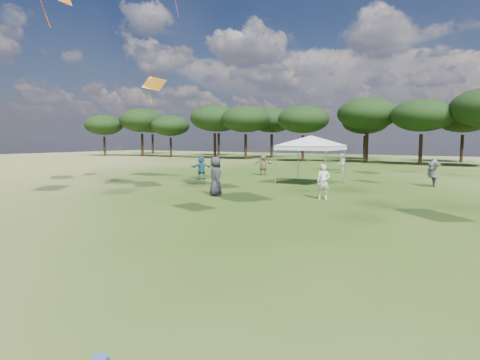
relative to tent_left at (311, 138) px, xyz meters
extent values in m
cylinder|color=black|center=(-43.42, 21.11, -1.24)|extent=(0.35, 0.35, 3.09)
ellipsoid|color=black|center=(-43.42, 21.11, 2.16)|extent=(6.01, 6.01, 3.24)
cylinder|color=black|center=(-37.14, 23.19, -1.03)|extent=(0.40, 0.40, 3.51)
ellipsoid|color=black|center=(-37.14, 23.19, 2.83)|extent=(6.82, 6.82, 3.68)
cylinder|color=black|center=(-31.28, 23.20, -1.33)|extent=(0.33, 0.33, 2.92)
ellipsoid|color=black|center=(-31.28, 23.20, 1.88)|extent=(5.67, 5.67, 3.06)
cylinder|color=black|center=(-23.39, 23.39, -1.04)|extent=(0.40, 0.40, 3.49)
ellipsoid|color=black|center=(-23.39, 23.39, 2.80)|extent=(6.79, 6.79, 3.66)
cylinder|color=black|center=(-18.24, 23.11, -1.13)|extent=(0.38, 0.38, 3.32)
ellipsoid|color=black|center=(-18.24, 23.11, 2.52)|extent=(6.44, 6.44, 3.47)
cylinder|color=black|center=(-9.83, 22.40, -1.22)|extent=(0.36, 0.36, 3.14)
ellipsoid|color=black|center=(-9.83, 22.40, 2.24)|extent=(6.11, 6.11, 3.29)
cylinder|color=black|center=(-2.71, 23.91, -1.06)|extent=(0.40, 0.40, 3.46)
ellipsoid|color=black|center=(-2.71, 23.91, 2.75)|extent=(6.73, 6.73, 3.63)
cylinder|color=black|center=(3.10, 22.73, -1.18)|extent=(0.37, 0.37, 3.21)
ellipsoid|color=black|center=(3.10, 22.73, 2.35)|extent=(6.24, 6.24, 3.36)
cylinder|color=black|center=(-43.26, 31.89, -1.01)|extent=(0.41, 0.41, 3.56)
ellipsoid|color=black|center=(-43.26, 31.89, 2.91)|extent=(6.92, 6.92, 3.73)
cylinder|color=black|center=(-28.42, 31.66, -0.98)|extent=(0.41, 0.41, 3.62)
ellipsoid|color=black|center=(-28.42, 31.66, 3.01)|extent=(7.03, 7.03, 3.79)
cylinder|color=black|center=(-17.72, 29.66, -1.10)|extent=(0.39, 0.39, 3.37)
ellipsoid|color=black|center=(-17.72, 29.66, 2.60)|extent=(6.54, 6.54, 3.53)
cylinder|color=black|center=(-4.84, 31.41, -1.23)|extent=(0.36, 0.36, 3.11)
ellipsoid|color=black|center=(-4.84, 31.41, 2.19)|extent=(6.05, 6.05, 3.26)
cylinder|color=black|center=(6.50, 30.62, -1.19)|extent=(0.37, 0.37, 3.20)
ellipsoid|color=black|center=(6.50, 30.62, 2.33)|extent=(6.21, 6.21, 3.35)
cylinder|color=gray|center=(-1.60, -1.49, -1.67)|extent=(0.06, 0.06, 2.24)
cylinder|color=gray|center=(1.49, -1.60, -1.67)|extent=(0.06, 0.06, 2.24)
cylinder|color=gray|center=(-1.49, 1.60, -1.67)|extent=(0.06, 0.06, 2.24)
cylinder|color=gray|center=(1.60, 1.49, -1.67)|extent=(0.06, 0.06, 2.24)
cube|color=white|center=(0.00, 0.00, -0.60)|extent=(3.36, 3.36, 0.25)
pyramid|color=white|center=(0.00, 0.00, 0.12)|extent=(6.62, 6.62, 0.60)
cylinder|color=#558BC8|center=(5.63, -20.01, -2.31)|extent=(0.16, 0.16, 0.06)
imported|color=white|center=(-0.89, 8.82, -2.01)|extent=(0.85, 0.94, 1.57)
imported|color=#55565B|center=(6.38, 2.50, -1.95)|extent=(1.25, 2.12, 1.67)
imported|color=#2D2D32|center=(-2.07, -6.93, -1.85)|extent=(1.07, 1.07, 1.88)
imported|color=silver|center=(2.73, -5.38, -1.99)|extent=(0.69, 0.59, 1.60)
imported|color=olive|center=(-5.30, 3.86, -1.95)|extent=(1.60, 1.14, 1.67)
imported|color=#2B5C81|center=(-7.32, -1.08, -2.00)|extent=(1.46, 1.23, 1.58)
plane|color=orange|center=(-9.28, -3.34, 3.42)|extent=(1.70, 1.84, 1.17)
camera|label=1|loc=(8.87, -22.56, -0.08)|focal=30.00mm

